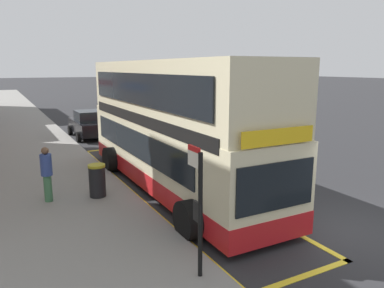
{
  "coord_description": "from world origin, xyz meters",
  "views": [
    {
      "loc": [
        -7.76,
        -5.96,
        4.18
      ],
      "look_at": [
        -1.61,
        5.57,
        1.46
      ],
      "focal_mm": 34.56,
      "sensor_mm": 36.0,
      "label": 1
    }
  ],
  "objects_px": {
    "double_decker_bus": "(172,130)",
    "parked_car_black_across": "(90,124)",
    "pedestrian_waiting_near_sign": "(47,172)",
    "parked_car_black_behind": "(116,97)",
    "litter_bin": "(97,180)",
    "parked_car_navy_kerbside": "(213,119)",
    "bus_stop_sign": "(198,201)"
  },
  "relations": [
    {
      "from": "parked_car_navy_kerbside",
      "to": "pedestrian_waiting_near_sign",
      "type": "bearing_deg",
      "value": -143.63
    },
    {
      "from": "double_decker_bus",
      "to": "parked_car_black_behind",
      "type": "distance_m",
      "value": 31.5
    },
    {
      "from": "parked_car_black_across",
      "to": "pedestrian_waiting_near_sign",
      "type": "height_order",
      "value": "pedestrian_waiting_near_sign"
    },
    {
      "from": "double_decker_bus",
      "to": "litter_bin",
      "type": "distance_m",
      "value": 3.02
    },
    {
      "from": "parked_car_black_behind",
      "to": "litter_bin",
      "type": "relative_size",
      "value": 4.01
    },
    {
      "from": "litter_bin",
      "to": "parked_car_navy_kerbside",
      "type": "bearing_deg",
      "value": 43.54
    },
    {
      "from": "parked_car_black_across",
      "to": "litter_bin",
      "type": "bearing_deg",
      "value": -100.45
    },
    {
      "from": "parked_car_black_across",
      "to": "parked_car_black_behind",
      "type": "distance_m",
      "value": 20.96
    },
    {
      "from": "double_decker_bus",
      "to": "parked_car_black_behind",
      "type": "bearing_deg",
      "value": 76.83
    },
    {
      "from": "double_decker_bus",
      "to": "parked_car_navy_kerbside",
      "type": "xyz_separation_m",
      "value": [
        7.51,
        9.55,
        -1.26
      ]
    },
    {
      "from": "pedestrian_waiting_near_sign",
      "to": "litter_bin",
      "type": "distance_m",
      "value": 1.52
    },
    {
      "from": "double_decker_bus",
      "to": "bus_stop_sign",
      "type": "distance_m",
      "value": 5.97
    },
    {
      "from": "litter_bin",
      "to": "parked_car_black_behind",
      "type": "bearing_deg",
      "value": 72.25
    },
    {
      "from": "bus_stop_sign",
      "to": "pedestrian_waiting_near_sign",
      "type": "bearing_deg",
      "value": 109.93
    },
    {
      "from": "bus_stop_sign",
      "to": "parked_car_navy_kerbside",
      "type": "xyz_separation_m",
      "value": [
        9.55,
        15.14,
        -0.87
      ]
    },
    {
      "from": "parked_car_black_across",
      "to": "parked_car_black_behind",
      "type": "bearing_deg",
      "value": 70.25
    },
    {
      "from": "parked_car_navy_kerbside",
      "to": "bus_stop_sign",
      "type": "bearing_deg",
      "value": -124.87
    },
    {
      "from": "parked_car_black_behind",
      "to": "parked_car_navy_kerbside",
      "type": "bearing_deg",
      "value": -89.74
    },
    {
      "from": "parked_car_navy_kerbside",
      "to": "double_decker_bus",
      "type": "bearing_deg",
      "value": -130.79
    },
    {
      "from": "double_decker_bus",
      "to": "parked_car_black_across",
      "type": "xyz_separation_m",
      "value": [
        -0.35,
        11.09,
        -1.26
      ]
    },
    {
      "from": "parked_car_navy_kerbside",
      "to": "parked_car_black_across",
      "type": "bearing_deg",
      "value": 166.3
    },
    {
      "from": "pedestrian_waiting_near_sign",
      "to": "parked_car_black_behind",
      "type": "bearing_deg",
      "value": 69.69
    },
    {
      "from": "double_decker_bus",
      "to": "parked_car_black_across",
      "type": "height_order",
      "value": "double_decker_bus"
    },
    {
      "from": "bus_stop_sign",
      "to": "pedestrian_waiting_near_sign",
      "type": "relative_size",
      "value": 1.51
    },
    {
      "from": "double_decker_bus",
      "to": "parked_car_black_across",
      "type": "relative_size",
      "value": 2.6
    },
    {
      "from": "double_decker_bus",
      "to": "litter_bin",
      "type": "xyz_separation_m",
      "value": [
        -2.68,
        -0.13,
        -1.4
      ]
    },
    {
      "from": "double_decker_bus",
      "to": "pedestrian_waiting_near_sign",
      "type": "xyz_separation_m",
      "value": [
        -4.12,
        0.14,
        -1.0
      ]
    },
    {
      "from": "pedestrian_waiting_near_sign",
      "to": "double_decker_bus",
      "type": "bearing_deg",
      "value": -1.92
    },
    {
      "from": "parked_car_black_behind",
      "to": "litter_bin",
      "type": "bearing_deg",
      "value": -108.39
    },
    {
      "from": "parked_car_navy_kerbside",
      "to": "litter_bin",
      "type": "height_order",
      "value": "parked_car_navy_kerbside"
    },
    {
      "from": "parked_car_navy_kerbside",
      "to": "pedestrian_waiting_near_sign",
      "type": "height_order",
      "value": "pedestrian_waiting_near_sign"
    },
    {
      "from": "pedestrian_waiting_near_sign",
      "to": "litter_bin",
      "type": "xyz_separation_m",
      "value": [
        1.45,
        -0.27,
        -0.4
      ]
    }
  ]
}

